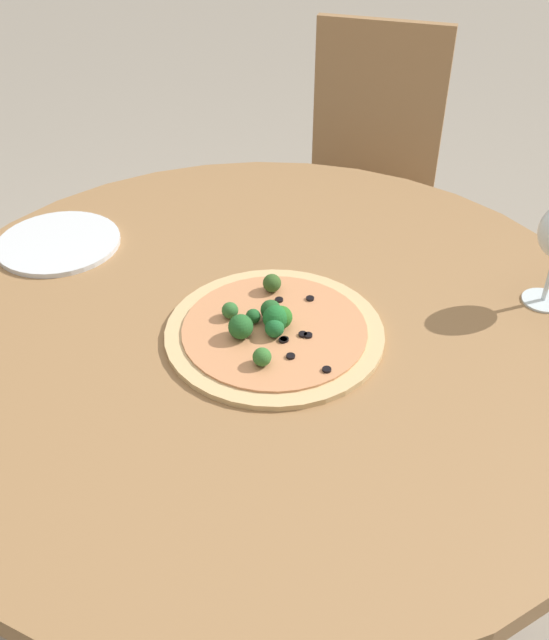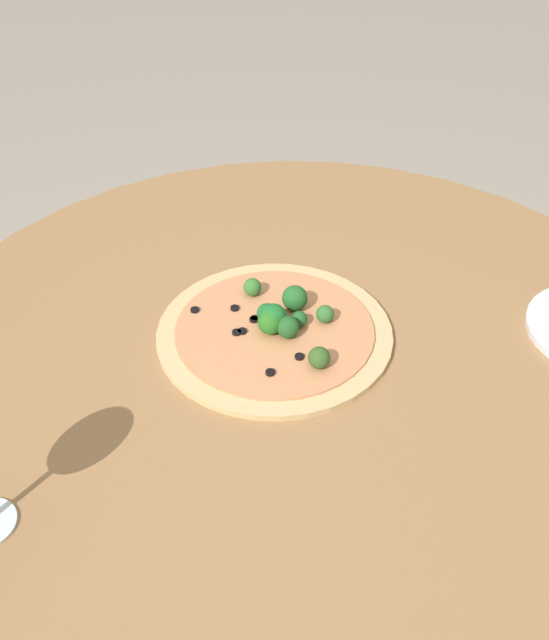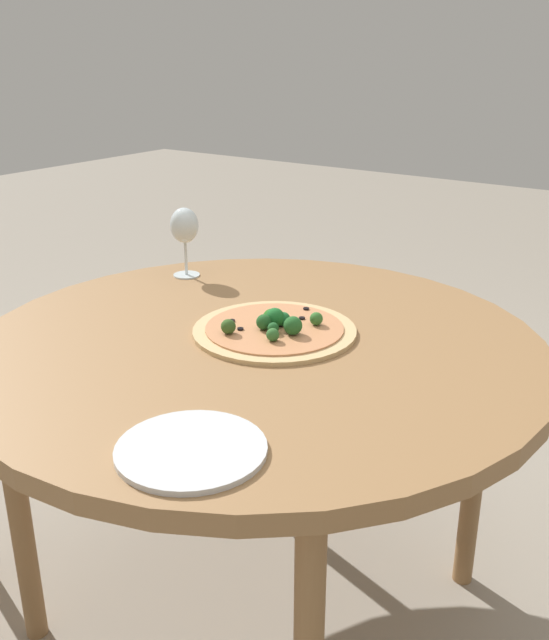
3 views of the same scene
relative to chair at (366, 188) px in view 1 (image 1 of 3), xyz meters
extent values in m
plane|color=gray|center=(0.60, -0.79, -0.49)|extent=(12.00, 12.00, 0.00)
cylinder|color=olive|center=(0.60, -0.79, 0.22)|extent=(1.23, 1.23, 0.04)
cylinder|color=olive|center=(0.22, -1.18, -0.15)|extent=(0.05, 0.05, 0.69)
cylinder|color=olive|center=(0.22, -0.41, -0.15)|extent=(0.05, 0.05, 0.69)
cylinder|color=olive|center=(0.98, -0.41, -0.15)|extent=(0.05, 0.05, 0.69)
cube|color=#997047|center=(0.05, -0.06, -0.08)|extent=(0.56, 0.56, 0.04)
cube|color=#997047|center=(-0.07, 0.09, 0.19)|extent=(0.32, 0.25, 0.51)
cylinder|color=#997047|center=(0.01, -0.30, -0.30)|extent=(0.04, 0.04, 0.39)
cylinder|color=#997047|center=(0.28, -0.09, -0.30)|extent=(0.04, 0.04, 0.39)
cylinder|color=#997047|center=(-0.19, -0.03, -0.30)|extent=(0.04, 0.04, 0.39)
cylinder|color=#997047|center=(0.08, 0.18, -0.30)|extent=(0.04, 0.04, 0.39)
cylinder|color=tan|center=(0.65, -0.80, 0.24)|extent=(0.36, 0.36, 0.01)
cylinder|color=tan|center=(0.65, -0.80, 0.25)|extent=(0.30, 0.30, 0.00)
sphere|color=#215424|center=(0.63, -0.79, 0.27)|extent=(0.03, 0.03, 0.03)
sphere|color=#1D6629|center=(0.65, -0.80, 0.27)|extent=(0.04, 0.04, 0.04)
sphere|color=#1D622D|center=(0.67, -0.82, 0.27)|extent=(0.03, 0.03, 0.03)
sphere|color=#325421|center=(0.56, -0.75, 0.27)|extent=(0.03, 0.03, 0.03)
sphere|color=#235D27|center=(0.64, -0.86, 0.27)|extent=(0.04, 0.04, 0.04)
sphere|color=#26681F|center=(0.65, -0.79, 0.27)|extent=(0.04, 0.04, 0.04)
sphere|color=#30672E|center=(0.58, -0.85, 0.27)|extent=(0.03, 0.03, 0.03)
sphere|color=#336C2C|center=(0.71, -0.87, 0.27)|extent=(0.03, 0.03, 0.03)
sphere|color=#1F5726|center=(0.62, -0.82, 0.26)|extent=(0.02, 0.02, 0.02)
cylinder|color=black|center=(0.69, -0.81, 0.25)|extent=(0.01, 0.01, 0.00)
cylinder|color=black|center=(0.69, -0.78, 0.25)|extent=(0.01, 0.01, 0.00)
cylinder|color=black|center=(0.69, -0.81, 0.25)|extent=(0.01, 0.01, 0.00)
cylinder|color=black|center=(0.73, -0.83, 0.25)|extent=(0.01, 0.01, 0.00)
cylinder|color=black|center=(0.78, -0.80, 0.25)|extent=(0.01, 0.01, 0.00)
cylinder|color=black|center=(0.70, -0.77, 0.25)|extent=(0.01, 0.01, 0.00)
cylinder|color=black|center=(0.59, -0.75, 0.25)|extent=(0.01, 0.01, 0.00)
cylinder|color=black|center=(0.66, -0.81, 0.25)|extent=(0.01, 0.01, 0.00)
cylinder|color=black|center=(0.62, -0.71, 0.25)|extent=(0.01, 0.01, 0.00)
cylinder|color=silver|center=(0.85, -0.37, 0.24)|extent=(0.07, 0.07, 0.00)
cylinder|color=silver|center=(0.85, -0.37, 0.29)|extent=(0.01, 0.01, 0.09)
cylinder|color=silver|center=(0.17, -0.98, 0.24)|extent=(0.24, 0.24, 0.01)
camera|label=1|loc=(1.39, -1.34, 0.97)|focal=40.00mm
camera|label=2|loc=(0.37, -0.02, 0.94)|focal=40.00mm
camera|label=3|loc=(-0.53, -1.64, 0.83)|focal=40.00mm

